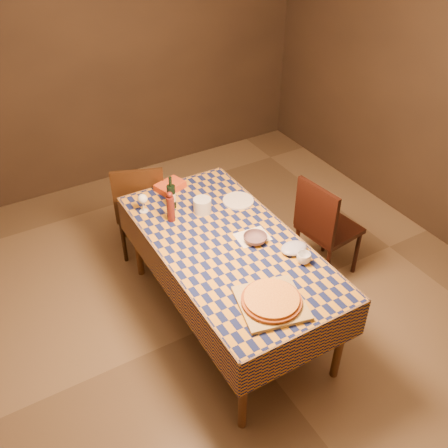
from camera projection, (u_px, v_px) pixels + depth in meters
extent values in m
plane|color=brown|center=(227.00, 318.00, 3.94)|extent=(5.00, 5.00, 0.00)
cube|color=#34271D|center=(97.00, 56.00, 4.85)|extent=(4.50, 0.10, 2.70)
cylinder|color=brown|center=(243.00, 389.00, 2.98)|extent=(0.06, 0.06, 0.75)
cylinder|color=brown|center=(341.00, 339.00, 3.29)|extent=(0.06, 0.06, 0.75)
cylinder|color=brown|center=(137.00, 240.00, 4.13)|extent=(0.06, 0.06, 0.75)
cylinder|color=brown|center=(217.00, 213.00, 4.43)|extent=(0.06, 0.06, 0.75)
cube|color=brown|center=(228.00, 246.00, 3.49)|extent=(0.90, 1.80, 0.03)
cube|color=brown|center=(228.00, 244.00, 3.48)|extent=(0.92, 1.82, 0.02)
cube|color=brown|center=(307.00, 347.00, 2.93)|extent=(0.94, 0.01, 0.30)
cube|color=brown|center=(172.00, 197.00, 4.19)|extent=(0.94, 0.01, 0.30)
cube|color=brown|center=(168.00, 282.00, 3.37)|extent=(0.01, 1.84, 0.30)
cube|color=brown|center=(281.00, 238.00, 3.75)|extent=(0.01, 1.84, 0.30)
cube|color=#A88E4F|center=(271.00, 303.00, 2.99)|extent=(0.47, 0.47, 0.02)
cylinder|color=brown|center=(271.00, 301.00, 2.98)|extent=(0.40, 0.40, 0.02)
cylinder|color=orange|center=(272.00, 298.00, 2.97)|extent=(0.36, 0.36, 0.02)
cylinder|color=#4C1611|center=(171.00, 209.00, 3.62)|extent=(0.06, 0.06, 0.20)
sphere|color=#4C1611|center=(170.00, 195.00, 3.55)|extent=(0.04, 0.04, 0.04)
imported|color=#5F4850|center=(255.00, 239.00, 3.46)|extent=(0.17, 0.17, 0.05)
cylinder|color=white|center=(144.00, 211.00, 3.77)|extent=(0.08, 0.08, 0.00)
cylinder|color=white|center=(143.00, 207.00, 3.75)|extent=(0.01, 0.01, 0.07)
sphere|color=white|center=(143.00, 199.00, 3.70)|extent=(0.08, 0.08, 0.08)
ellipsoid|color=#430816|center=(143.00, 200.00, 3.71)|extent=(0.05, 0.05, 0.03)
cylinder|color=black|center=(171.00, 197.00, 3.76)|extent=(0.07, 0.07, 0.19)
cylinder|color=black|center=(170.00, 182.00, 3.68)|extent=(0.03, 0.03, 0.08)
cylinder|color=beige|center=(171.00, 197.00, 3.76)|extent=(0.07, 0.07, 0.07)
cylinder|color=silver|center=(202.00, 205.00, 3.74)|extent=(0.18, 0.18, 0.11)
cube|color=#BD4018|center=(170.00, 186.00, 4.00)|extent=(0.26, 0.21, 0.06)
cylinder|color=silver|center=(238.00, 201.00, 3.87)|extent=(0.30, 0.30, 0.01)
imported|color=white|center=(304.00, 258.00, 3.28)|extent=(0.10, 0.10, 0.08)
cube|color=white|center=(253.00, 237.00, 3.52)|extent=(0.24, 0.20, 0.00)
ellipsoid|color=#A0A8CD|center=(294.00, 248.00, 3.38)|extent=(0.23, 0.20, 0.06)
cube|color=black|center=(141.00, 206.00, 4.39)|extent=(0.54, 0.54, 0.04)
cube|color=black|center=(139.00, 195.00, 4.08)|extent=(0.41, 0.18, 0.46)
cylinder|color=black|center=(162.00, 214.00, 4.69)|extent=(0.04, 0.04, 0.43)
cylinder|color=black|center=(123.00, 218.00, 4.64)|extent=(0.04, 0.04, 0.43)
cylinder|color=black|center=(165.00, 237.00, 4.41)|extent=(0.04, 0.04, 0.43)
cylinder|color=black|center=(124.00, 242.00, 4.36)|extent=(0.04, 0.04, 0.43)
cube|color=black|center=(330.00, 228.00, 4.13)|extent=(0.47, 0.47, 0.04)
cube|color=black|center=(316.00, 212.00, 3.88)|extent=(0.08, 0.42, 0.46)
cylinder|color=black|center=(356.00, 253.00, 4.24)|extent=(0.04, 0.04, 0.43)
cylinder|color=black|center=(325.00, 232.00, 4.47)|extent=(0.04, 0.04, 0.43)
cylinder|color=black|center=(327.00, 270.00, 4.07)|extent=(0.04, 0.04, 0.43)
cylinder|color=black|center=(296.00, 247.00, 4.30)|extent=(0.04, 0.04, 0.43)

